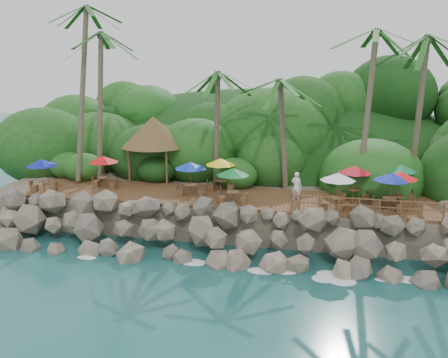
# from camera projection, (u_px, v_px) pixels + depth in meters

# --- Properties ---
(ground) EXTENTS (140.00, 140.00, 0.00)m
(ground) POSITION_uv_depth(u_px,v_px,m) (200.00, 267.00, 25.01)
(ground) COLOR #19514F
(ground) RESTS_ON ground
(land_base) EXTENTS (32.00, 25.20, 2.10)m
(land_base) POSITION_uv_depth(u_px,v_px,m) (249.00, 178.00, 39.96)
(land_base) COLOR gray
(land_base) RESTS_ON ground
(jungle_hill) EXTENTS (44.80, 28.00, 15.40)m
(jungle_hill) POSITION_uv_depth(u_px,v_px,m) (260.00, 171.00, 47.33)
(jungle_hill) COLOR #143811
(jungle_hill) RESTS_ON ground
(seawall) EXTENTS (29.00, 4.00, 2.30)m
(seawall) POSITION_uv_depth(u_px,v_px,m) (209.00, 234.00, 26.64)
(seawall) COLOR gray
(seawall) RESTS_ON ground
(terrace) EXTENTS (26.00, 5.00, 0.20)m
(terrace) POSITION_uv_depth(u_px,v_px,m) (224.00, 197.00, 30.19)
(terrace) COLOR brown
(terrace) RESTS_ON land_base
(jungle_foliage) EXTENTS (44.00, 16.00, 12.00)m
(jungle_foliage) POSITION_uv_depth(u_px,v_px,m) (246.00, 193.00, 39.26)
(jungle_foliage) COLOR #143811
(jungle_foliage) RESTS_ON ground
(foam_line) EXTENTS (25.20, 0.80, 0.06)m
(foam_line) POSITION_uv_depth(u_px,v_px,m) (202.00, 264.00, 25.29)
(foam_line) COLOR white
(foam_line) RESTS_ON ground
(palms) EXTENTS (28.53, 6.69, 13.50)m
(palms) POSITION_uv_depth(u_px,v_px,m) (239.00, 43.00, 30.41)
(palms) COLOR brown
(palms) RESTS_ON ground
(palapa) EXTENTS (4.71, 4.71, 4.60)m
(palapa) POSITION_uv_depth(u_px,v_px,m) (153.00, 132.00, 33.81)
(palapa) COLOR brown
(palapa) RESTS_ON ground
(dining_clusters) EXTENTS (24.63, 5.23, 2.20)m
(dining_clusters) POSITION_uv_depth(u_px,v_px,m) (262.00, 171.00, 28.94)
(dining_clusters) COLOR brown
(dining_clusters) RESTS_ON terrace
(railing) EXTENTS (8.30, 0.10, 1.00)m
(railing) POSITION_uv_depth(u_px,v_px,m) (369.00, 205.00, 26.01)
(railing) COLOR brown
(railing) RESTS_ON terrace
(waiter) EXTENTS (0.76, 0.60, 1.81)m
(waiter) POSITION_uv_depth(u_px,v_px,m) (296.00, 186.00, 28.89)
(waiter) COLOR white
(waiter) RESTS_ON terrace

